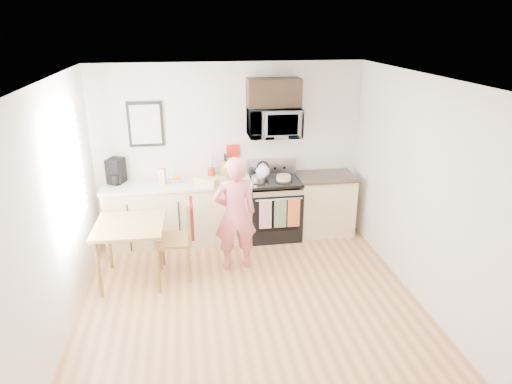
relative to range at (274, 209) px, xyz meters
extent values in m
plane|color=#9C633C|center=(-0.63, -1.98, -0.44)|extent=(4.60, 4.60, 0.00)
cube|color=white|center=(-0.63, 0.32, 0.86)|extent=(4.00, 0.04, 2.60)
cube|color=white|center=(-0.63, -4.28, 0.86)|extent=(4.00, 0.04, 2.60)
cube|color=white|center=(-2.63, -1.98, 0.86)|extent=(0.04, 4.60, 2.60)
cube|color=white|center=(1.37, -1.98, 0.86)|extent=(0.04, 4.60, 2.60)
cube|color=white|center=(-0.63, -1.98, 2.16)|extent=(4.00, 4.60, 0.04)
cube|color=silver|center=(-2.61, -1.18, 1.11)|extent=(0.02, 1.40, 1.50)
cube|color=white|center=(-2.60, -1.18, 1.11)|extent=(0.01, 1.30, 1.40)
cube|color=#D1BF86|center=(-1.43, 0.02, 0.01)|extent=(2.10, 0.60, 0.90)
cube|color=beige|center=(-1.43, 0.02, 0.48)|extent=(2.14, 0.64, 0.04)
cube|color=#D1BF86|center=(0.80, 0.02, 0.01)|extent=(0.84, 0.60, 0.90)
cube|color=black|center=(0.80, 0.02, 0.48)|extent=(0.88, 0.64, 0.04)
cube|color=black|center=(0.00, 0.00, -0.05)|extent=(0.76, 0.65, 0.77)
cube|color=black|center=(0.00, -0.32, 0.01)|extent=(0.61, 0.02, 0.45)
cube|color=#ACACB0|center=(0.00, -0.31, 0.34)|extent=(0.74, 0.02, 0.14)
cylinder|color=#ACACB0|center=(0.00, -0.36, 0.30)|extent=(0.68, 0.02, 0.02)
cube|color=black|center=(0.00, 0.00, 0.46)|extent=(0.76, 0.65, 0.04)
cube|color=#ACACB0|center=(0.00, 0.27, 0.60)|extent=(0.76, 0.08, 0.24)
cube|color=white|center=(-0.20, -0.37, 0.08)|extent=(0.18, 0.02, 0.44)
cube|color=#53724C|center=(0.02, -0.37, 0.08)|extent=(0.18, 0.02, 0.44)
cube|color=#D35E1F|center=(0.22, -0.37, 0.08)|extent=(0.18, 0.02, 0.44)
imported|color=#ACACB0|center=(0.00, 0.10, 1.32)|extent=(0.76, 0.51, 0.42)
cube|color=black|center=(0.00, 0.15, 1.74)|extent=(0.76, 0.35, 0.40)
cube|color=black|center=(-1.83, 0.30, 1.31)|extent=(0.50, 0.03, 0.65)
cube|color=silver|center=(-1.83, 0.28, 1.31)|extent=(0.42, 0.01, 0.56)
cube|color=#B1200F|center=(-0.58, 0.31, 0.86)|extent=(0.20, 0.02, 0.20)
imported|color=#CD3856|center=(-0.69, -0.87, 0.34)|extent=(0.59, 0.42, 1.55)
cube|color=brown|center=(-2.02, -1.00, 0.33)|extent=(0.84, 0.84, 0.04)
cylinder|color=brown|center=(-2.38, -1.33, -0.06)|extent=(0.05, 0.05, 0.74)
cylinder|color=brown|center=(-1.69, -1.36, -0.06)|extent=(0.05, 0.05, 0.74)
cylinder|color=brown|center=(-2.36, -0.64, -0.06)|extent=(0.05, 0.05, 0.74)
cylinder|color=brown|center=(-1.67, -0.67, -0.06)|extent=(0.05, 0.05, 0.74)
cube|color=brown|center=(-1.51, -0.98, 0.08)|extent=(0.45, 0.45, 0.04)
cube|color=brown|center=(-1.30, -0.98, 0.36)|extent=(0.05, 0.45, 0.54)
cube|color=#540E0E|center=(-1.27, -0.98, 0.37)|extent=(0.07, 0.40, 0.45)
cylinder|color=brown|center=(-1.70, -1.17, -0.19)|extent=(0.04, 0.04, 0.49)
cylinder|color=brown|center=(-1.32, -1.17, -0.19)|extent=(0.04, 0.04, 0.49)
cylinder|color=brown|center=(-1.70, -0.79, -0.19)|extent=(0.04, 0.04, 0.49)
cylinder|color=brown|center=(-1.32, -0.79, -0.19)|extent=(0.04, 0.04, 0.49)
cube|color=brown|center=(-0.70, 0.21, 0.62)|extent=(0.18, 0.19, 0.24)
cylinder|color=#B1200F|center=(-0.92, 0.24, 0.57)|extent=(0.10, 0.10, 0.13)
imported|color=white|center=(-1.46, 0.09, 0.53)|extent=(0.24, 0.24, 0.05)
cube|color=tan|center=(-1.63, 0.00, 0.62)|extent=(0.11, 0.11, 0.23)
cube|color=black|center=(-2.29, 0.16, 0.68)|extent=(0.28, 0.30, 0.36)
cylinder|color=black|center=(-2.29, 0.05, 0.59)|extent=(0.13, 0.13, 0.13)
cube|color=#DCBE73|center=(-1.02, -0.18, 0.56)|extent=(0.36, 0.31, 0.12)
cylinder|color=black|center=(0.12, -0.10, 0.49)|extent=(0.26, 0.26, 0.01)
cylinder|color=tan|center=(0.12, -0.10, 0.54)|extent=(0.21, 0.21, 0.07)
sphere|color=white|center=(-0.16, 0.08, 0.59)|extent=(0.21, 0.21, 0.21)
cone|color=white|center=(-0.16, 0.08, 0.70)|extent=(0.07, 0.07, 0.07)
torus|color=black|center=(-0.16, 0.08, 0.66)|extent=(0.19, 0.02, 0.19)
cylinder|color=#ACACB0|center=(-0.26, -0.11, 0.54)|extent=(0.20, 0.20, 0.10)
cylinder|color=black|center=(-0.28, -0.26, 0.58)|extent=(0.04, 0.18, 0.02)
camera|label=1|loc=(-1.27, -6.30, 2.71)|focal=32.00mm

